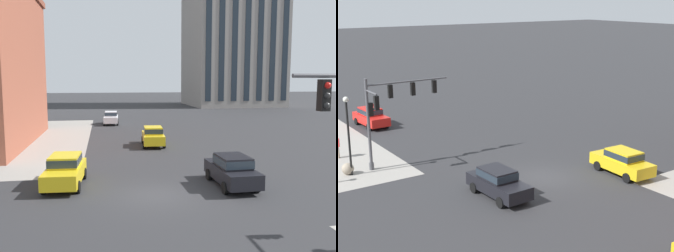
% 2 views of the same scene
% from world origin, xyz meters
% --- Properties ---
extents(ground_plane, '(320.00, 320.00, 0.00)m').
position_xyz_m(ground_plane, '(0.00, 0.00, 0.00)').
color(ground_plane, '#2D2D30').
extents(car_main_northbound_near, '(2.04, 4.48, 1.68)m').
position_xyz_m(car_main_northbound_near, '(-1.61, 30.48, 0.92)').
color(car_main_northbound_near, silver).
rests_on(car_main_northbound_near, ground).
extents(car_main_southbound_far, '(2.11, 4.51, 1.68)m').
position_xyz_m(car_main_southbound_far, '(-4.65, 2.51, 0.92)').
color(car_main_southbound_far, gold).
rests_on(car_main_southbound_far, ground).
extents(car_cross_eastbound, '(2.11, 4.51, 1.68)m').
position_xyz_m(car_cross_eastbound, '(1.64, 13.83, 0.92)').
color(car_cross_eastbound, gold).
rests_on(car_cross_eastbound, ground).
extents(car_cross_westbound, '(1.95, 4.43, 1.68)m').
position_xyz_m(car_cross_westbound, '(4.16, 0.92, 0.92)').
color(car_cross_westbound, black).
rests_on(car_cross_westbound, ground).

